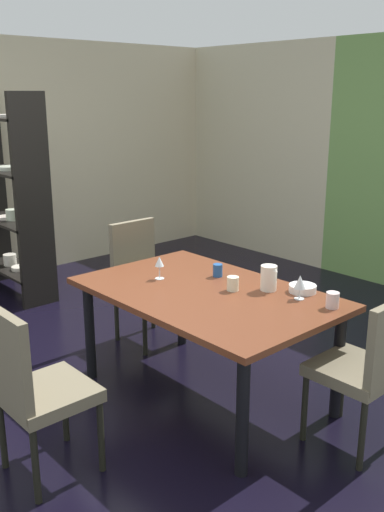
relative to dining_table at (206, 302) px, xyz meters
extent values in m
cube|color=black|center=(-0.66, -0.10, -0.68)|extent=(5.61, 6.39, 0.02)
cube|color=beige|center=(-2.34, 3.04, 0.60)|extent=(2.27, 0.10, 2.54)
cube|color=brown|center=(0.00, 0.00, 0.06)|extent=(1.67, 1.06, 0.04)
cylinder|color=black|center=(-0.74, 0.43, -0.31)|extent=(0.07, 0.07, 0.71)
cylinder|color=black|center=(0.74, 0.43, -0.31)|extent=(0.07, 0.07, 0.71)
cylinder|color=black|center=(-0.74, -0.43, -0.31)|extent=(0.07, 0.07, 0.71)
cylinder|color=black|center=(0.74, -0.43, -0.31)|extent=(0.07, 0.07, 0.71)
cube|color=#6D634D|center=(0.95, 0.26, -0.21)|extent=(0.44, 0.44, 0.07)
cylinder|color=black|center=(0.76, 0.07, -0.46)|extent=(0.04, 0.04, 0.42)
cylinder|color=black|center=(0.76, 0.45, -0.46)|extent=(0.04, 0.04, 0.42)
cylinder|color=black|center=(1.14, 0.07, -0.46)|extent=(0.04, 0.04, 0.42)
cube|color=#6D634D|center=(-0.95, 0.26, -0.21)|extent=(0.44, 0.44, 0.07)
cube|color=#6D634D|center=(-1.15, 0.26, 0.05)|extent=(0.05, 0.42, 0.52)
cylinder|color=black|center=(-0.76, 0.45, -0.46)|extent=(0.04, 0.04, 0.42)
cylinder|color=black|center=(-0.76, 0.07, -0.46)|extent=(0.04, 0.04, 0.42)
cylinder|color=black|center=(-1.14, 0.45, -0.46)|extent=(0.04, 0.04, 0.42)
cylinder|color=black|center=(-1.14, 0.07, -0.46)|extent=(0.04, 0.04, 0.42)
cube|color=#6D634D|center=(0.02, -1.16, -0.21)|extent=(0.44, 0.44, 0.07)
cube|color=#6D634D|center=(0.02, -1.36, 0.04)|extent=(0.42, 0.05, 0.51)
cylinder|color=black|center=(-0.17, -0.97, -0.46)|extent=(0.04, 0.04, 0.42)
cylinder|color=black|center=(0.21, -0.97, -0.46)|extent=(0.04, 0.04, 0.42)
cylinder|color=black|center=(-0.17, -1.35, -0.46)|extent=(0.04, 0.04, 0.42)
cylinder|color=black|center=(0.21, -1.35, -0.46)|extent=(0.04, 0.04, 0.42)
cube|color=black|center=(-2.30, -0.01, 0.33)|extent=(0.05, 0.36, 1.99)
cube|color=black|center=(-2.80, -0.01, -0.42)|extent=(1.02, 0.36, 0.02)
cylinder|color=white|center=(-2.71, -0.01, -0.39)|extent=(0.17, 0.17, 0.04)
cylinder|color=white|center=(-2.93, -0.01, -0.35)|extent=(0.13, 0.13, 0.11)
cube|color=black|center=(-2.80, -0.01, 0.08)|extent=(1.02, 0.36, 0.02)
cylinder|color=white|center=(-2.90, -0.01, 0.10)|extent=(0.21, 0.21, 0.02)
cylinder|color=white|center=(-2.78, -0.01, 0.15)|extent=(0.12, 0.12, 0.11)
cube|color=black|center=(-2.80, -0.01, 0.58)|extent=(1.02, 0.36, 0.02)
cylinder|color=white|center=(-2.79, -0.01, 0.61)|extent=(0.21, 0.21, 0.04)
cube|color=black|center=(-2.80, -0.01, 1.07)|extent=(1.02, 0.36, 0.02)
cylinder|color=white|center=(-2.81, -0.01, 1.10)|extent=(0.22, 0.22, 0.02)
cylinder|color=silver|center=(0.50, 0.32, 0.08)|extent=(0.06, 0.06, 0.00)
cylinder|color=silver|center=(0.50, 0.32, 0.12)|extent=(0.01, 0.01, 0.06)
cone|color=silver|center=(0.50, 0.32, 0.19)|extent=(0.07, 0.07, 0.08)
cylinder|color=silver|center=(-0.39, -0.07, 0.08)|extent=(0.06, 0.06, 0.00)
cylinder|color=silver|center=(-0.39, -0.07, 0.13)|extent=(0.01, 0.01, 0.09)
cone|color=silver|center=(-0.39, -0.07, 0.21)|extent=(0.06, 0.06, 0.07)
cylinder|color=white|center=(0.43, 0.44, 0.11)|extent=(0.17, 0.17, 0.05)
cylinder|color=silver|center=(0.72, 0.34, 0.13)|extent=(0.08, 0.08, 0.10)
cylinder|color=#EFECC7|center=(0.11, 0.13, 0.13)|extent=(0.08, 0.08, 0.09)
cylinder|color=#204F92|center=(-0.16, 0.26, 0.13)|extent=(0.07, 0.07, 0.09)
cylinder|color=white|center=(0.26, 0.31, 0.16)|extent=(0.11, 0.11, 0.16)
cone|color=white|center=(0.31, 0.31, 0.23)|extent=(0.04, 0.04, 0.03)
camera|label=1|loc=(2.51, -2.38, 1.31)|focal=40.00mm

